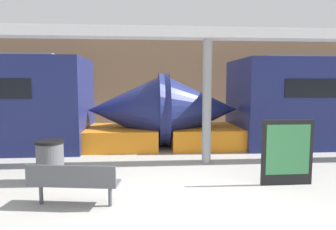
% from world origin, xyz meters
% --- Properties ---
extents(ground_plane, '(60.00, 60.00, 0.00)m').
position_xyz_m(ground_plane, '(0.00, 0.00, 0.00)').
color(ground_plane, '#9E9B96').
extents(station_wall, '(56.00, 0.20, 5.00)m').
position_xyz_m(station_wall, '(0.00, 11.54, 2.50)').
color(station_wall, '#937051').
rests_on(station_wall, ground_plane).
extents(bench_near, '(1.67, 0.67, 0.80)m').
position_xyz_m(bench_near, '(-1.88, 0.72, 0.48)').
color(bench_near, '#4C4F54').
rests_on(bench_near, ground_plane).
extents(trash_bin, '(0.62, 0.62, 0.97)m').
position_xyz_m(trash_bin, '(-2.71, 2.12, 0.49)').
color(trash_bin, '#4C4F54').
rests_on(trash_bin, ground_plane).
extents(poster_board, '(1.15, 0.07, 1.45)m').
position_xyz_m(poster_board, '(2.52, 1.58, 0.73)').
color(poster_board, black).
rests_on(poster_board, ground_plane).
extents(support_column_near, '(0.25, 0.25, 3.44)m').
position_xyz_m(support_column_near, '(1.13, 3.52, 1.72)').
color(support_column_near, gray).
rests_on(support_column_near, ground_plane).
extents(canopy_beam, '(28.00, 0.60, 0.28)m').
position_xyz_m(canopy_beam, '(1.13, 3.52, 3.58)').
color(canopy_beam, silver).
rests_on(canopy_beam, support_column_near).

